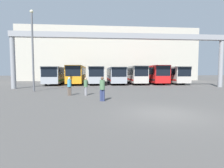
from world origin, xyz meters
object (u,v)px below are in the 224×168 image
at_px(pedestrian_near_center, 86,86).
at_px(bus_slot_0, 57,74).
at_px(bus_slot_2, 96,74).
at_px(pedestrian_mid_left, 102,88).
at_px(bus_slot_6, 171,74).
at_px(bus_slot_5, 152,73).
at_px(pedestrian_near_right, 69,86).
at_px(bus_slot_1, 77,74).
at_px(bus_slot_3, 115,74).
at_px(bus_slot_4, 133,74).
at_px(lamp_post, 33,48).

bearing_deg(pedestrian_near_center, bus_slot_0, -1.95).
distance_m(bus_slot_2, pedestrian_mid_left, 19.54).
xyz_separation_m(bus_slot_6, pedestrian_near_center, (-15.08, -15.75, -0.89)).
height_order(bus_slot_5, pedestrian_near_right, bus_slot_5).
height_order(bus_slot_0, bus_slot_6, bus_slot_6).
distance_m(bus_slot_0, pedestrian_near_center, 16.92).
xyz_separation_m(bus_slot_2, bus_slot_5, (10.57, -0.11, 0.13)).
xyz_separation_m(bus_slot_1, pedestrian_near_right, (1.05, -16.13, -0.95)).
bearing_deg(bus_slot_1, bus_slot_3, 0.50).
xyz_separation_m(bus_slot_1, bus_slot_6, (17.61, -0.38, -0.09)).
bearing_deg(bus_slot_4, bus_slot_2, -177.07).
bearing_deg(bus_slot_2, bus_slot_0, -176.85).
height_order(bus_slot_5, lamp_post, lamp_post).
relative_size(bus_slot_0, lamp_post, 1.17).
xyz_separation_m(bus_slot_2, pedestrian_near_right, (-2.48, -16.17, -0.85)).
height_order(bus_slot_2, bus_slot_3, bus_slot_2).
height_order(bus_slot_0, bus_slot_2, bus_slot_2).
relative_size(pedestrian_mid_left, pedestrian_near_center, 1.10).
height_order(bus_slot_6, pedestrian_near_right, bus_slot_6).
xyz_separation_m(bus_slot_2, bus_slot_6, (14.09, -0.42, 0.01)).
bearing_deg(bus_slot_1, bus_slot_2, 0.55).
bearing_deg(bus_slot_0, pedestrian_near_right, -73.85).
bearing_deg(bus_slot_4, bus_slot_5, -7.57).
bearing_deg(lamp_post, bus_slot_1, 74.58).
distance_m(bus_slot_3, pedestrian_near_right, 17.29).
xyz_separation_m(bus_slot_6, pedestrian_near_right, (-16.56, -15.75, -0.86)).
bearing_deg(pedestrian_mid_left, pedestrian_near_center, 113.22).
xyz_separation_m(bus_slot_1, pedestrian_near_center, (2.53, -16.13, -0.98)).
bearing_deg(bus_slot_2, bus_slot_3, 0.45).
distance_m(bus_slot_2, bus_slot_6, 14.09).
relative_size(bus_slot_1, lamp_post, 1.25).
distance_m(bus_slot_5, lamp_post, 21.57).
distance_m(bus_slot_3, lamp_post, 16.52).
height_order(bus_slot_1, bus_slot_4, bus_slot_1).
bearing_deg(pedestrian_mid_left, bus_slot_5, 62.71).
distance_m(bus_slot_2, lamp_post, 14.52).
relative_size(bus_slot_0, bus_slot_5, 0.95).
height_order(bus_slot_1, bus_slot_5, bus_slot_5).
relative_size(bus_slot_0, bus_slot_4, 0.87).
relative_size(bus_slot_4, pedestrian_near_center, 7.19).
distance_m(bus_slot_1, pedestrian_near_right, 16.20).
bearing_deg(pedestrian_near_right, pedestrian_near_center, 177.44).
relative_size(bus_slot_0, pedestrian_near_right, 6.10).
distance_m(pedestrian_near_center, lamp_post, 8.06).
distance_m(bus_slot_1, lamp_post, 13.15).
bearing_deg(bus_slot_3, bus_slot_2, -179.55).
bearing_deg(bus_slot_0, bus_slot_4, 3.04).
bearing_deg(pedestrian_near_center, pedestrian_mid_left, 179.99).
bearing_deg(bus_slot_2, pedestrian_near_right, -98.70).
relative_size(bus_slot_0, bus_slot_1, 0.94).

